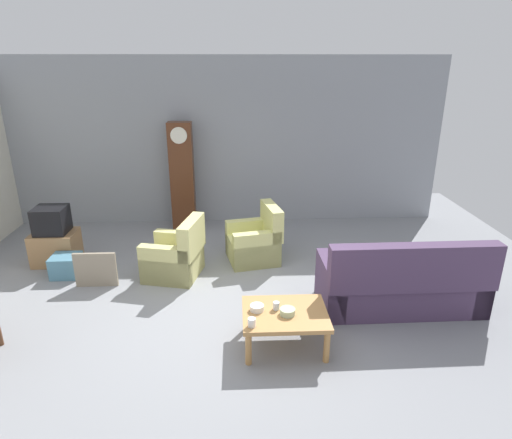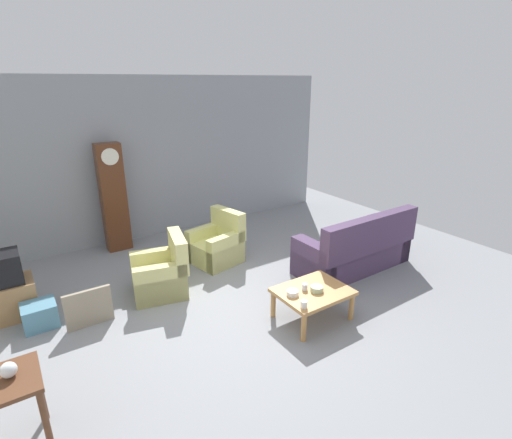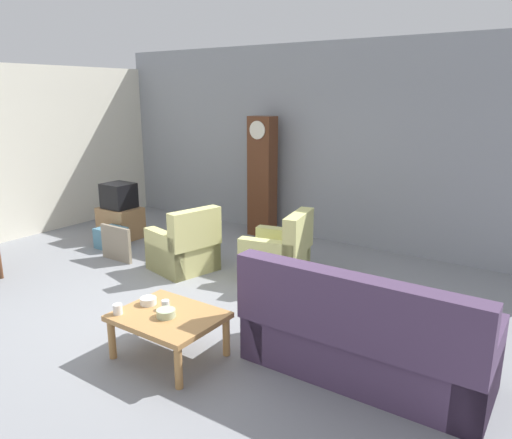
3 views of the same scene
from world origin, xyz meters
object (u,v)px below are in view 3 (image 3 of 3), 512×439
armchair_olive_far (279,256)px  storage_box_blue (111,238)px  armchair_olive_near (185,249)px  tv_crt (119,196)px  bowl_shallow_green (166,313)px  cup_white_porcelain (118,309)px  framed_picture_leaning (116,243)px  bowl_white_stacked (148,301)px  couch_floral (362,339)px  cup_blue_rimmed (166,305)px  coffee_table_wood (169,320)px  grandfather_clock (262,177)px  tv_stand_cabinet (121,223)px

armchair_olive_far → storage_box_blue: armchair_olive_far is taller
armchair_olive_near → tv_crt: 2.11m
bowl_shallow_green → tv_crt: bearing=145.5°
armchair_olive_near → cup_white_porcelain: (1.07, -2.05, 0.18)m
framed_picture_leaning → bowl_white_stacked: 2.70m
couch_floral → bowl_shallow_green: (-1.59, -0.77, 0.11)m
couch_floral → armchair_olive_near: size_ratio=2.24×
armchair_olive_near → cup_blue_rimmed: armchair_olive_near is taller
bowl_shallow_green → coffee_table_wood: bearing=114.6°
cup_white_porcelain → cup_blue_rimmed: bearing=48.2°
storage_box_blue → bowl_white_stacked: size_ratio=2.62×
couch_floral → armchair_olive_far: 2.43m
grandfather_clock → bowl_shallow_green: 4.25m
armchair_olive_far → framed_picture_leaning: size_ratio=1.55×
armchair_olive_near → cup_white_porcelain: bearing=-62.4°
grandfather_clock → bowl_white_stacked: bearing=-72.0°
armchair_olive_near → bowl_white_stacked: 2.09m
cup_blue_rimmed → cup_white_porcelain: bearing=-131.8°
coffee_table_wood → cup_blue_rimmed: cup_blue_rimmed is taller
cup_white_porcelain → tv_crt: bearing=139.7°
couch_floral → bowl_white_stacked: 2.04m
cup_white_porcelain → tv_stand_cabinet: bearing=139.7°
tv_stand_cabinet → framed_picture_leaning: size_ratio=1.13×
couch_floral → grandfather_clock: (-3.17, 3.15, 0.67)m
tv_stand_cabinet → bowl_white_stacked: (3.14, -2.29, 0.21)m
bowl_white_stacked → bowl_shallow_green: size_ratio=0.91×
grandfather_clock → bowl_shallow_green: (1.58, -3.91, -0.56)m
armchair_olive_far → framed_picture_leaning: (-2.35, -0.78, -0.04)m
couch_floral → framed_picture_leaning: couch_floral is taller
couch_floral → cup_blue_rimmed: size_ratio=23.39×
couch_floral → storage_box_blue: 4.89m
grandfather_clock → bowl_white_stacked: grandfather_clock is taller
cup_blue_rimmed → bowl_shallow_green: size_ratio=0.52×
framed_picture_leaning → cup_blue_rimmed: (2.48, -1.45, 0.22)m
cup_white_porcelain → armchair_olive_near: bearing=117.6°
armchair_olive_near → framed_picture_leaning: bearing=-166.2°
storage_box_blue → bowl_white_stacked: (2.82, -1.82, 0.30)m
tv_crt → framed_picture_leaning: 1.29m
couch_floral → framed_picture_leaning: size_ratio=3.52×
armchair_olive_far → bowl_white_stacked: armchair_olive_far is taller
grandfather_clock → tv_stand_cabinet: grandfather_clock is taller
cup_white_porcelain → bowl_shallow_green: (0.41, 0.21, -0.01)m
grandfather_clock → tv_crt: grandfather_clock is taller
cup_white_porcelain → cup_blue_rimmed: (0.29, 0.32, -0.00)m
coffee_table_wood → tv_stand_cabinet: 4.17m
framed_picture_leaning → cup_blue_rimmed: size_ratio=6.65×
armchair_olive_far → bowl_white_stacked: size_ratio=5.86×
coffee_table_wood → storage_box_blue: 3.65m
bowl_shallow_green → cup_white_porcelain: bearing=-152.4°
cup_blue_rimmed → bowl_white_stacked: 0.22m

